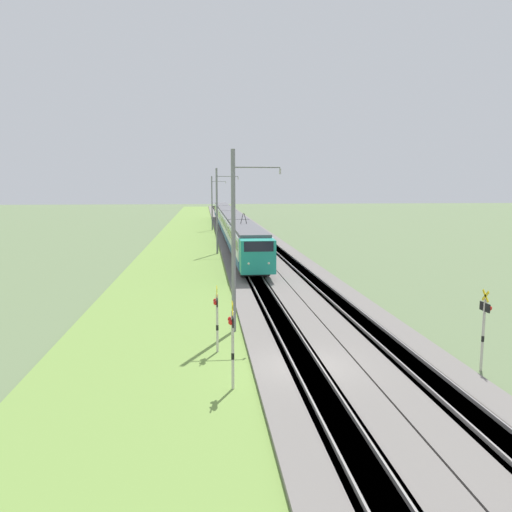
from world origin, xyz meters
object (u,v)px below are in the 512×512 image
object	(u,v)px
crossing_signal_aux	(217,313)
catenary_mast_near	(235,241)
crossing_signal_far	(484,322)
crossing_signal_near	(232,337)
catenary_mast_mid	(217,211)
catenary_mast_far	(212,203)
passenger_train	(229,220)

from	to	relation	value
crossing_signal_aux	catenary_mast_near	world-z (taller)	catenary_mast_near
crossing_signal_far	crossing_signal_aux	size ratio (longest dim) A/B	1.08
crossing_signal_near	crossing_signal_aux	world-z (taller)	crossing_signal_near
catenary_mast_mid	catenary_mast_far	distance (m)	30.69
passenger_train	catenary_mast_near	bearing A→B (deg)	-2.70
passenger_train	catenary_mast_mid	distance (m)	23.88
crossing_signal_aux	catenary_mast_far	world-z (taller)	catenary_mast_far
crossing_signal_near	crossing_signal_far	bearing A→B (deg)	-174.22
crossing_signal_aux	catenary_mast_far	size ratio (longest dim) A/B	0.34
crossing_signal_aux	catenary_mast_near	bearing A→B (deg)	-107.62
crossing_signal_far	catenary_mast_far	world-z (taller)	catenary_mast_far
crossing_signal_aux	catenary_mast_near	distance (m)	4.52
crossing_signal_aux	catenary_mast_mid	xyz separation A→B (m)	(33.94, -1.03, 3.04)
catenary_mast_near	crossing_signal_aux	bearing A→B (deg)	162.38
crossing_signal_near	catenary_mast_far	world-z (taller)	catenary_mast_far
catenary_mast_near	catenary_mast_far	distance (m)	61.38
crossing_signal_far	catenary_mast_near	world-z (taller)	catenary_mast_near
crossing_signal_far	catenary_mast_mid	xyz separation A→B (m)	(37.17, 9.94, 2.87)
crossing_signal_aux	catenary_mast_mid	bearing A→B (deg)	-91.74
crossing_signal_aux	catenary_mast_mid	world-z (taller)	catenary_mast_mid
crossing_signal_near	catenary_mast_far	bearing A→B (deg)	-90.48
passenger_train	catenary_mast_near	size ratio (longest dim) A/B	8.87
crossing_signal_far	catenary_mast_mid	world-z (taller)	catenary_mast_mid
crossing_signal_aux	catenary_mast_near	size ratio (longest dim) A/B	0.34
catenary_mast_far	catenary_mast_mid	bearing A→B (deg)	180.00
crossing_signal_far	catenary_mast_far	size ratio (longest dim) A/B	0.37
catenary_mast_near	catenary_mast_mid	xyz separation A→B (m)	(30.69, 0.00, 0.07)
crossing_signal_near	catenary_mast_mid	size ratio (longest dim) A/B	0.36
passenger_train	crossing_signal_aux	xyz separation A→B (m)	(-57.53, 3.59, -0.35)
passenger_train	catenary_mast_far	world-z (taller)	catenary_mast_far
passenger_train	catenary_mast_far	distance (m)	7.97
catenary_mast_near	catenary_mast_far	world-z (taller)	catenary_mast_near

